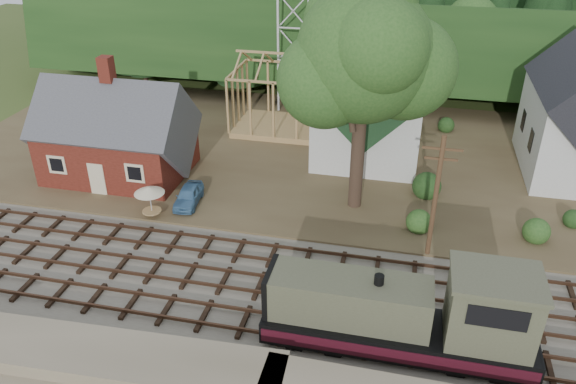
% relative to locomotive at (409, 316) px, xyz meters
% --- Properties ---
extents(ground, '(140.00, 140.00, 0.00)m').
position_rel_locomotive_xyz_m(ground, '(-6.01, 3.00, -2.20)').
color(ground, '#384C1E').
rests_on(ground, ground).
extents(railroad_bed, '(64.00, 11.00, 0.16)m').
position_rel_locomotive_xyz_m(railroad_bed, '(-6.01, 3.00, -2.12)').
color(railroad_bed, '#726B5B').
rests_on(railroad_bed, ground).
extents(village_flat, '(64.00, 26.00, 0.30)m').
position_rel_locomotive_xyz_m(village_flat, '(-6.01, 21.00, -2.05)').
color(village_flat, brown).
rests_on(village_flat, ground).
extents(hillside, '(70.00, 28.96, 12.74)m').
position_rel_locomotive_xyz_m(hillside, '(-6.01, 45.00, -2.20)').
color(hillside, '#1E3F19').
rests_on(hillside, ground).
extents(ridge, '(80.00, 20.00, 12.00)m').
position_rel_locomotive_xyz_m(ridge, '(-6.01, 61.00, -2.20)').
color(ridge, black).
rests_on(ridge, ground).
extents(depot, '(10.80, 7.41, 9.00)m').
position_rel_locomotive_xyz_m(depot, '(-22.01, 14.00, 1.02)').
color(depot, '#501B12').
rests_on(depot, village_flat).
extents(church, '(8.40, 15.17, 13.00)m').
position_rel_locomotive_xyz_m(church, '(-4.01, 22.68, 2.98)').
color(church, silver).
rests_on(church, village_flat).
extents(timber_frame, '(8.20, 6.20, 6.99)m').
position_rel_locomotive_xyz_m(timber_frame, '(-12.01, 25.00, 1.07)').
color(timber_frame, tan).
rests_on(timber_frame, village_flat).
extents(lattice_tower, '(3.20, 3.20, 12.12)m').
position_rel_locomotive_xyz_m(lattice_tower, '(-12.01, 31.00, 7.83)').
color(lattice_tower, silver).
rests_on(lattice_tower, village_flat).
extents(big_tree, '(10.90, 8.40, 14.70)m').
position_rel_locomotive_xyz_m(big_tree, '(-3.84, 13.08, 8.02)').
color(big_tree, '#38281E').
rests_on(big_tree, village_flat).
extents(telegraph_pole_near, '(2.20, 0.28, 8.00)m').
position_rel_locomotive_xyz_m(telegraph_pole_near, '(0.99, 8.20, 2.05)').
color(telegraph_pole_near, '#4C331E').
rests_on(telegraph_pole_near, ground).
extents(locomotive, '(12.53, 3.13, 5.00)m').
position_rel_locomotive_xyz_m(locomotive, '(0.00, 0.00, 0.00)').
color(locomotive, black).
rests_on(locomotive, railroad_bed).
extents(car_blue, '(1.85, 3.82, 1.26)m').
position_rel_locomotive_xyz_m(car_blue, '(-15.24, 10.63, -1.27)').
color(car_blue, '#5285B1').
rests_on(car_blue, village_flat).
extents(car_green, '(3.96, 2.06, 1.24)m').
position_rel_locomotive_xyz_m(car_green, '(-23.11, 11.72, -1.28)').
color(car_green, '#8FAA76').
rests_on(car_green, village_flat).
extents(patio_set, '(1.99, 1.99, 2.22)m').
position_rel_locomotive_xyz_m(patio_set, '(-17.02, 8.50, -0.01)').
color(patio_set, silver).
rests_on(patio_set, village_flat).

